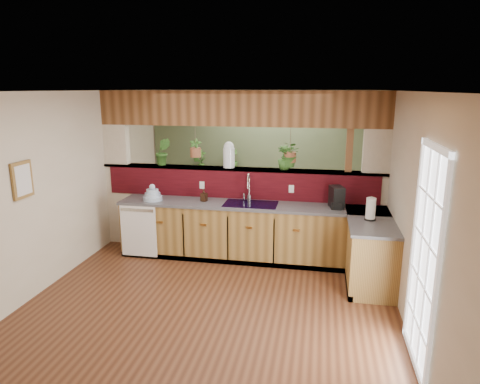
% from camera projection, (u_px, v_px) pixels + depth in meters
% --- Properties ---
extents(ground, '(4.60, 7.00, 0.01)m').
position_uv_depth(ground, '(221.00, 284.00, 5.91)').
color(ground, '#532D19').
rests_on(ground, ground).
extents(ceiling, '(4.60, 7.00, 0.01)m').
position_uv_depth(ceiling, '(219.00, 91.00, 5.29)').
color(ceiling, brown).
rests_on(ceiling, ground).
extents(wall_back, '(4.60, 0.02, 2.60)m').
position_uv_depth(wall_back, '(259.00, 154.00, 8.94)').
color(wall_back, beige).
rests_on(wall_back, ground).
extents(wall_front, '(4.60, 0.02, 2.60)m').
position_uv_depth(wall_front, '(66.00, 348.00, 2.26)').
color(wall_front, beige).
rests_on(wall_front, ground).
extents(wall_left, '(0.02, 7.00, 2.60)m').
position_uv_depth(wall_left, '(61.00, 186.00, 6.02)').
color(wall_left, beige).
rests_on(wall_left, ground).
extents(wall_right, '(0.02, 7.00, 2.60)m').
position_uv_depth(wall_right, '(404.00, 201.00, 5.18)').
color(wall_right, beige).
rests_on(wall_right, ground).
extents(pass_through_partition, '(4.60, 0.21, 2.60)m').
position_uv_depth(pass_through_partition, '(241.00, 180.00, 6.90)').
color(pass_through_partition, beige).
rests_on(pass_through_partition, ground).
extents(pass_through_ledge, '(4.60, 0.21, 0.04)m').
position_uv_depth(pass_through_ledge, '(239.00, 169.00, 6.87)').
color(pass_through_ledge, brown).
rests_on(pass_through_ledge, ground).
extents(header_beam, '(4.60, 0.15, 0.55)m').
position_uv_depth(header_beam, '(239.00, 109.00, 6.64)').
color(header_beam, brown).
rests_on(header_beam, ground).
extents(sage_backwall, '(4.55, 0.02, 2.55)m').
position_uv_depth(sage_backwall, '(259.00, 154.00, 8.92)').
color(sage_backwall, '#516243').
rests_on(sage_backwall, ground).
extents(countertop, '(4.14, 1.52, 0.90)m').
position_uv_depth(countertop, '(288.00, 236.00, 6.48)').
color(countertop, brown).
rests_on(countertop, ground).
extents(dishwasher, '(0.58, 0.03, 0.82)m').
position_uv_depth(dishwasher, '(139.00, 231.00, 6.70)').
color(dishwasher, white).
rests_on(dishwasher, ground).
extents(navy_sink, '(0.82, 0.50, 0.18)m').
position_uv_depth(navy_sink, '(251.00, 209.00, 6.60)').
color(navy_sink, black).
rests_on(navy_sink, countertop).
extents(french_door, '(0.06, 1.02, 2.16)m').
position_uv_depth(french_door, '(424.00, 262.00, 4.00)').
color(french_door, white).
rests_on(french_door, ground).
extents(framed_print, '(0.04, 0.35, 0.45)m').
position_uv_depth(framed_print, '(22.00, 180.00, 5.19)').
color(framed_print, brown).
rests_on(framed_print, wall_left).
extents(faucet, '(0.20, 0.20, 0.45)m').
position_uv_depth(faucet, '(249.00, 186.00, 6.68)').
color(faucet, '#B7B7B2').
rests_on(faucet, countertop).
extents(dish_stack, '(0.30, 0.30, 0.26)m').
position_uv_depth(dish_stack, '(153.00, 195.00, 6.77)').
color(dish_stack, '#AABEDB').
rests_on(dish_stack, countertop).
extents(soap_dispenser, '(0.11, 0.11, 0.19)m').
position_uv_depth(soap_dispenser, '(204.00, 195.00, 6.72)').
color(soap_dispenser, '#331E12').
rests_on(soap_dispenser, countertop).
extents(coffee_maker, '(0.17, 0.29, 0.32)m').
position_uv_depth(coffee_maker, '(337.00, 198.00, 6.33)').
color(coffee_maker, black).
rests_on(coffee_maker, countertop).
extents(paper_towel, '(0.15, 0.15, 0.33)m').
position_uv_depth(paper_towel, '(371.00, 209.00, 5.75)').
color(paper_towel, black).
rests_on(paper_towel, countertop).
extents(glass_jar, '(0.19, 0.19, 0.42)m').
position_uv_depth(glass_jar, '(229.00, 155.00, 6.85)').
color(glass_jar, silver).
rests_on(glass_jar, pass_through_ledge).
extents(ledge_plant_left, '(0.30, 0.27, 0.45)m').
position_uv_depth(ledge_plant_left, '(163.00, 152.00, 7.05)').
color(ledge_plant_left, '#2B561E').
rests_on(ledge_plant_left, pass_through_ledge).
extents(ledge_plant_right, '(0.24, 0.24, 0.38)m').
position_uv_depth(ledge_plant_right, '(285.00, 158.00, 6.69)').
color(ledge_plant_right, '#2B561E').
rests_on(ledge_plant_right, pass_through_ledge).
extents(hanging_plant_a, '(0.21, 0.17, 0.51)m').
position_uv_depth(hanging_plant_a, '(195.00, 143.00, 6.91)').
color(hanging_plant_a, brown).
rests_on(hanging_plant_a, header_beam).
extents(hanging_plant_b, '(0.45, 0.43, 0.54)m').
position_uv_depth(hanging_plant_b, '(290.00, 144.00, 6.62)').
color(hanging_plant_b, brown).
rests_on(hanging_plant_b, header_beam).
extents(shelving_console, '(1.46, 0.54, 0.95)m').
position_uv_depth(shelving_console, '(219.00, 192.00, 9.04)').
color(shelving_console, black).
rests_on(shelving_console, ground).
extents(shelf_plant_a, '(0.24, 0.18, 0.41)m').
position_uv_depth(shelf_plant_a, '(201.00, 159.00, 8.94)').
color(shelf_plant_a, '#2B561E').
rests_on(shelf_plant_a, shelving_console).
extents(shelf_plant_b, '(0.30, 0.30, 0.45)m').
position_uv_depth(shelf_plant_b, '(231.00, 159.00, 8.82)').
color(shelf_plant_b, '#2B561E').
rests_on(shelf_plant_b, shelving_console).
extents(floor_plant, '(0.74, 0.68, 0.68)m').
position_uv_depth(floor_plant, '(303.00, 213.00, 8.09)').
color(floor_plant, '#2B561E').
rests_on(floor_plant, ground).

